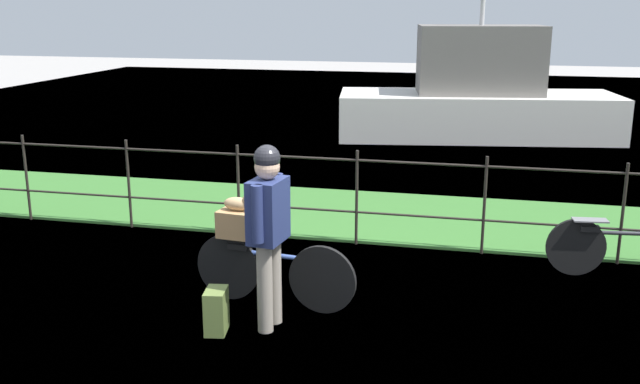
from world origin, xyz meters
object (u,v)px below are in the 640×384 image
at_px(terrier_dog, 240,203).
at_px(backpack_on_paving, 216,311).
at_px(bicycle_parked, 625,247).
at_px(bicycle_main, 273,271).
at_px(moored_boat_near, 478,98).
at_px(cyclist_person, 268,221).
at_px(wooden_crate, 238,223).

distance_m(terrier_dog, backpack_on_paving, 1.08).
relative_size(terrier_dog, bicycle_parked, 0.19).
bearing_deg(bicycle_parked, bicycle_main, -155.46).
distance_m(bicycle_main, terrier_dog, 0.73).
height_order(bicycle_parked, moored_boat_near, moored_boat_near).
relative_size(terrier_dog, backpack_on_paving, 0.80).
bearing_deg(moored_boat_near, bicycle_parked, -78.04).
height_order(cyclist_person, backpack_on_paving, cyclist_person).
bearing_deg(terrier_dog, cyclist_person, -48.90).
distance_m(wooden_crate, backpack_on_paving, 0.94).
relative_size(cyclist_person, bicycle_parked, 1.01).
xyz_separation_m(backpack_on_paving, moored_boat_near, (2.05, 10.35, 0.66)).
relative_size(bicycle_parked, moored_boat_near, 0.27).
relative_size(bicycle_main, wooden_crate, 4.61).
height_order(wooden_crate, bicycle_parked, wooden_crate).
bearing_deg(wooden_crate, backpack_on_paving, -87.36).
distance_m(backpack_on_paving, moored_boat_near, 10.58).
bearing_deg(terrier_dog, bicycle_parked, 22.11).
bearing_deg(terrier_dog, bicycle_main, -6.83).
relative_size(terrier_dog, cyclist_person, 0.19).
bearing_deg(terrier_dog, backpack_on_paving, -89.32).
xyz_separation_m(cyclist_person, moored_boat_near, (1.61, 10.14, -0.14)).
height_order(wooden_crate, moored_boat_near, moored_boat_near).
bearing_deg(cyclist_person, terrier_dog, 131.10).
height_order(bicycle_main, backpack_on_paving, bicycle_main).
distance_m(bicycle_parked, moored_boat_near, 8.30).
bearing_deg(bicycle_main, terrier_dog, 173.17).
bearing_deg(bicycle_parked, backpack_on_paving, -149.11).
bearing_deg(bicycle_main, wooden_crate, 173.17).
xyz_separation_m(terrier_dog, backpack_on_paving, (0.01, -0.72, -0.80)).
height_order(terrier_dog, backpack_on_paving, terrier_dog).
relative_size(backpack_on_paving, bicycle_parked, 0.24).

